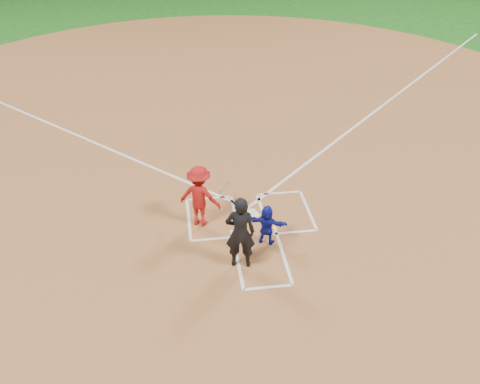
{
  "coord_description": "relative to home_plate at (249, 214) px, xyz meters",
  "views": [
    {
      "loc": [
        -1.8,
        -11.36,
        8.14
      ],
      "look_at": [
        -0.3,
        -0.4,
        1.0
      ],
      "focal_mm": 40.0,
      "sensor_mm": 36.0,
      "label": 1
    }
  ],
  "objects": [
    {
      "name": "batter_at_plate",
      "position": [
        -1.29,
        -0.21,
        0.82
      ],
      "size": [
        1.39,
        1.05,
        1.65
      ],
      "color": "#AD1313",
      "rests_on": "home_plate_dirt"
    },
    {
      "name": "home_plate",
      "position": [
        0.0,
        0.0,
        0.0
      ],
      "size": [
        0.6,
        0.6,
        0.02
      ],
      "primitive_type": "cylinder",
      "rotation": [
        0.0,
        0.0,
        3.14
      ],
      "color": "white",
      "rests_on": "home_plate_dirt"
    },
    {
      "name": "ground",
      "position": [
        0.0,
        0.0,
        -0.02
      ],
      "size": [
        120.0,
        120.0,
        0.0
      ],
      "primitive_type": "plane",
      "color": "#185916",
      "rests_on": "ground"
    },
    {
      "name": "home_plate_dirt",
      "position": [
        0.0,
        6.0,
        -0.01
      ],
      "size": [
        28.0,
        28.0,
        0.01
      ],
      "primitive_type": "cylinder",
      "color": "#945930",
      "rests_on": "ground"
    },
    {
      "name": "umpire",
      "position": [
        -0.51,
        -1.95,
        0.91
      ],
      "size": [
        0.73,
        0.54,
        1.84
      ],
      "primitive_type": "imported",
      "rotation": [
        0.0,
        0.0,
        2.98
      ],
      "color": "black",
      "rests_on": "home_plate_dirt"
    },
    {
      "name": "chalk_markings",
      "position": [
        0.0,
        5.29,
        -0.01
      ],
      "size": [
        28.35,
        17.32,
        0.01
      ],
      "color": "white",
      "rests_on": "home_plate_dirt"
    },
    {
      "name": "catcher",
      "position": [
        0.24,
        -1.21,
        0.51
      ],
      "size": [
        1.01,
        0.67,
        1.04
      ],
      "primitive_type": "imported",
      "rotation": [
        0.0,
        0.0,
        2.72
      ],
      "color": "#13199A",
      "rests_on": "home_plate_dirt"
    }
  ]
}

